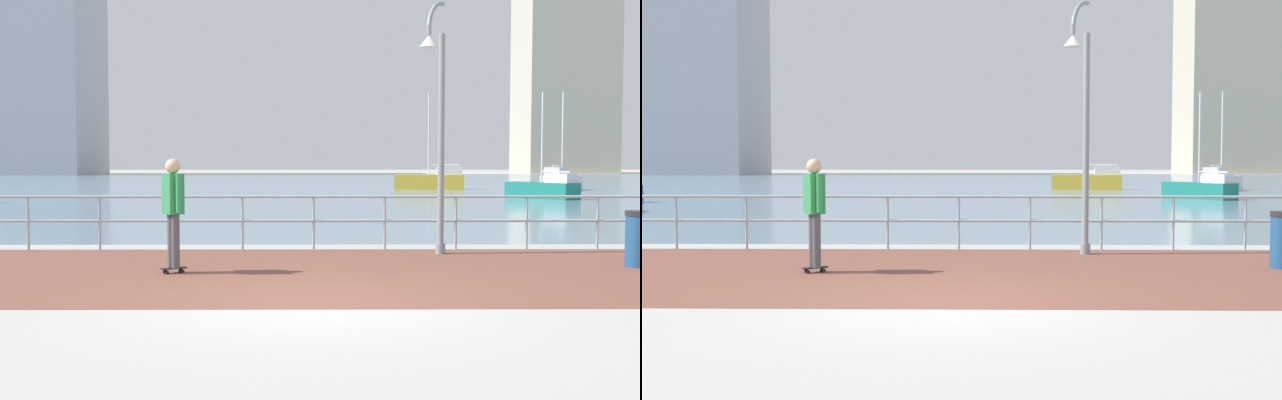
{
  "view_description": "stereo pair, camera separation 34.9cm",
  "coord_description": "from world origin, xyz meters",
  "views": [
    {
      "loc": [
        0.01,
        -9.3,
        1.75
      ],
      "look_at": [
        0.11,
        3.24,
        1.1
      ],
      "focal_mm": 42.12,
      "sensor_mm": 36.0,
      "label": 1
    },
    {
      "loc": [
        0.36,
        -9.3,
        1.75
      ],
      "look_at": [
        0.11,
        3.24,
        1.1
      ],
      "focal_mm": 42.12,
      "sensor_mm": 36.0,
      "label": 2
    }
  ],
  "objects": [
    {
      "name": "sailboat_white",
      "position": [
        7.34,
        37.59,
        0.57
      ],
      "size": [
        4.4,
        1.78,
        6.02
      ],
      "color": "gold",
      "rests_on": "ground"
    },
    {
      "name": "waterfront_railing",
      "position": [
        0.0,
        5.4,
        0.75
      ],
      "size": [
        25.25,
        0.06,
        1.08
      ],
      "color": "#9EADB7",
      "rests_on": "ground"
    },
    {
      "name": "brick_paving",
      "position": [
        0.0,
        2.43,
        0.0
      ],
      "size": [
        28.0,
        5.93,
        0.01
      ],
      "primitive_type": "cube",
      "color": "brown",
      "rests_on": "ground"
    },
    {
      "name": "sailboat_teal",
      "position": [
        14.93,
        35.83,
        0.57
      ],
      "size": [
        3.51,
        4.2,
        5.93
      ],
      "color": "white",
      "rests_on": "ground"
    },
    {
      "name": "lamppost",
      "position": [
        2.3,
        4.65,
        2.61
      ],
      "size": [
        0.59,
        0.72,
        4.72
      ],
      "color": "gray",
      "rests_on": "ground"
    },
    {
      "name": "harbor_water",
      "position": [
        0.0,
        50.4,
        0.0
      ],
      "size": [
        180.0,
        88.0,
        0.0
      ],
      "primitive_type": "cube",
      "color": "#6B899E",
      "rests_on": "ground"
    },
    {
      "name": "skateboarder",
      "position": [
        -2.18,
        2.34,
        1.08
      ],
      "size": [
        0.4,
        0.51,
        1.79
      ],
      "color": "black",
      "rests_on": "ground"
    },
    {
      "name": "trash_bin",
      "position": [
        5.39,
        3.0,
        0.47
      ],
      "size": [
        0.46,
        0.46,
        0.93
      ],
      "color": "navy",
      "rests_on": "ground"
    },
    {
      "name": "tower_steel",
      "position": [
        -35.9,
        91.98,
        20.82
      ],
      "size": [
        12.6,
        15.04,
        43.3
      ],
      "color": "#A3A8B2",
      "rests_on": "ground"
    },
    {
      "name": "ground",
      "position": [
        0.0,
        40.0,
        0.0
      ],
      "size": [
        220.0,
        220.0,
        0.0
      ],
      "primitive_type": "plane",
      "color": "#ADAAA5"
    },
    {
      "name": "sailboat_yellow",
      "position": [
        10.79,
        25.75,
        0.48
      ],
      "size": [
        2.91,
        3.55,
        4.98
      ],
      "color": "#197266",
      "rests_on": "ground"
    },
    {
      "name": "tower_beige",
      "position": [
        36.98,
        102.1,
        20.37
      ],
      "size": [
        12.85,
        11.6,
        42.4
      ],
      "color": "#B2AD99",
      "rests_on": "ground"
    }
  ]
}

